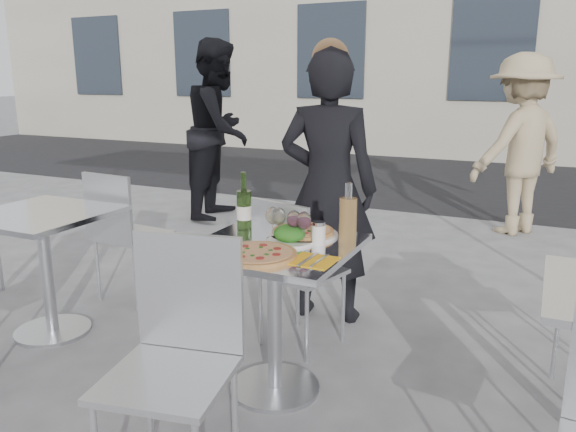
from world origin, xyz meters
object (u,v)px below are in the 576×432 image
at_px(sugar_shaker, 319,233).
at_px(pedestrian_b, 520,145).
at_px(napkin_left, 204,249).
at_px(chair_far, 292,262).
at_px(pizza_near, 257,254).
at_px(wineglass_red_a, 294,221).
at_px(wine_bottle, 244,208).
at_px(carafe, 348,220).
at_px(pizza_far, 303,232).
at_px(wineglass_white_a, 273,217).
at_px(main_table, 274,287).
at_px(pedestrian_a, 220,130).
at_px(side_table_left, 44,247).
at_px(salad_plate, 290,235).
at_px(side_chair_lfar, 122,226).
at_px(wineglass_white_b, 279,217).
at_px(napkin_right, 313,260).
at_px(wineglass_red_b, 304,222).
at_px(chair_near, 178,343).
at_px(woman_diner, 328,188).

bearing_deg(sugar_shaker, pedestrian_b, 79.64).
bearing_deg(napkin_left, pedestrian_b, 69.95).
relative_size(chair_far, pizza_near, 2.49).
relative_size(chair_far, wineglass_red_a, 5.51).
relative_size(wine_bottle, carafe, 1.02).
bearing_deg(pizza_far, wineglass_white_a, -131.80).
distance_m(wine_bottle, wineglass_white_a, 0.22).
xyz_separation_m(pizza_near, wineglass_white_a, (-0.06, 0.27, 0.10)).
xyz_separation_m(main_table, carafe, (0.31, 0.13, 0.33)).
distance_m(pedestrian_a, pedestrian_b, 3.05).
bearing_deg(wine_bottle, side_table_left, -172.71).
distance_m(chair_far, salad_plate, 0.50).
xyz_separation_m(side_chair_lfar, sugar_shaker, (1.61, -0.49, 0.27)).
distance_m(wineglass_white_a, wineglass_white_b, 0.03).
bearing_deg(napkin_right, wineglass_white_a, 144.85).
xyz_separation_m(chair_far, wineglass_red_a, (0.19, -0.38, 0.35)).
height_order(pizza_far, napkin_left, pizza_far).
relative_size(pedestrian_a, carafe, 6.55).
bearing_deg(chair_far, napkin_left, 92.60).
bearing_deg(wineglass_white_a, pizza_near, -77.75).
relative_size(wineglass_white_b, wineglass_red_b, 1.00).
xyz_separation_m(side_chair_lfar, wineglass_red_a, (1.50, -0.52, 0.33)).
bearing_deg(napkin_left, chair_near, -71.53).
bearing_deg(pedestrian_b, wineglass_white_a, 23.38).
distance_m(woman_diner, wineglass_red_a, 0.92).
distance_m(side_chair_lfar, wineglass_white_a, 1.50).
xyz_separation_m(chair_far, carafe, (0.42, -0.30, 0.35)).
xyz_separation_m(pedestrian_b, pizza_far, (-0.77, -3.43, -0.10)).
height_order(main_table, pedestrian_a, pedestrian_a).
bearing_deg(wineglass_white_b, pizza_near, -84.63).
distance_m(pedestrian_a, napkin_right, 3.94).
bearing_deg(salad_plate, wineglass_white_b, 163.50).
height_order(chair_far, pedestrian_a, pedestrian_a).
bearing_deg(wineglass_red_b, wineglass_red_a, 176.52).
relative_size(wineglass_red_a, napkin_right, 0.79).
bearing_deg(woman_diner, sugar_shaker, 101.30).
bearing_deg(wineglass_white_a, pedestrian_b, 76.11).
relative_size(chair_near, pedestrian_b, 0.54).
bearing_deg(main_table, wine_bottle, 147.19).
height_order(side_chair_lfar, wineglass_white_a, wineglass_white_a).
distance_m(chair_far, pedestrian_a, 3.28).
bearing_deg(sugar_shaker, woman_diner, 108.60).
xyz_separation_m(pedestrian_a, napkin_left, (1.89, -3.18, -0.20)).
xyz_separation_m(sugar_shaker, wineglass_white_b, (-0.20, -0.01, 0.06)).
bearing_deg(napkin_right, woman_diner, 109.73).
relative_size(pedestrian_a, wineglass_red_a, 12.06).
bearing_deg(carafe, wineglass_red_a, -160.46).
bearing_deg(wineglass_white_a, side_chair_lfar, 160.03).
bearing_deg(napkin_left, chair_far, 73.23).
bearing_deg(pedestrian_b, chair_far, 20.81).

